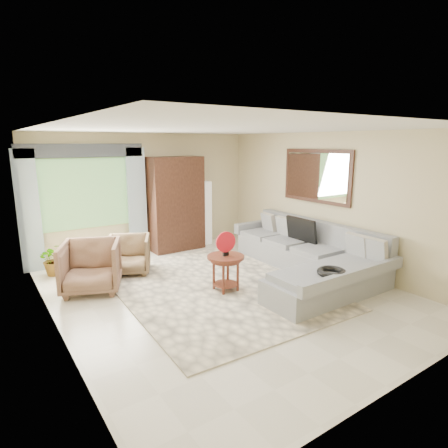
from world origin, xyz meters
TOP-DOWN VIEW (x-y plane):
  - ground at (0.00, 0.00)m, footprint 6.00×6.00m
  - area_rug at (-0.02, 0.25)m, footprint 3.16×4.12m
  - sectional_sofa at (1.78, -0.18)m, footprint 2.30×3.46m
  - tv_screen at (2.05, 0.29)m, footprint 0.14×0.74m
  - garden_hose at (1.00, -1.36)m, footprint 0.43×0.43m
  - coffee_table at (0.06, 0.02)m, footprint 0.61×0.61m
  - red_disc at (0.06, 0.02)m, footprint 0.34×0.08m
  - armchair_left at (-1.76, 1.27)m, footprint 1.19×1.20m
  - armchair_right at (-0.94, 1.77)m, footprint 1.02×1.03m
  - potted_plant at (-2.11, 2.46)m, footprint 0.61×0.55m
  - armoire at (0.55, 2.72)m, footprint 1.20×0.55m
  - floor_lamp at (1.35, 2.78)m, footprint 0.24×0.24m
  - window at (-1.35, 2.97)m, footprint 1.80×0.04m
  - curtain_left at (-2.40, 2.88)m, footprint 0.40×0.08m
  - curtain_right at (-0.30, 2.88)m, footprint 0.40×0.08m
  - valance at (-1.35, 2.90)m, footprint 2.40×0.12m
  - wall_mirror at (2.46, 0.35)m, footprint 0.05×1.70m

SIDE VIEW (x-z plane):
  - ground at x=0.00m, z-range 0.00..0.00m
  - area_rug at x=-0.02m, z-range 0.00..0.02m
  - sectional_sofa at x=1.78m, z-range -0.17..0.73m
  - potted_plant at x=-2.11m, z-range 0.00..0.60m
  - coffee_table at x=0.06m, z-range 0.02..0.62m
  - armchair_right at x=-0.94m, z-range 0.00..0.71m
  - armchair_left at x=-1.76m, z-range 0.00..0.84m
  - garden_hose at x=1.00m, z-range 0.50..0.59m
  - tv_screen at x=2.05m, z-range 0.48..0.96m
  - floor_lamp at x=1.35m, z-range 0.00..1.50m
  - red_disc at x=0.06m, z-range 0.67..1.01m
  - armoire at x=0.55m, z-range 0.00..2.10m
  - curtain_left at x=-2.40m, z-range 0.00..2.30m
  - curtain_right at x=-0.30m, z-range 0.00..2.30m
  - window at x=-1.35m, z-range 0.70..2.10m
  - wall_mirror at x=2.46m, z-range 1.22..2.27m
  - valance at x=-1.35m, z-range 2.12..2.38m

